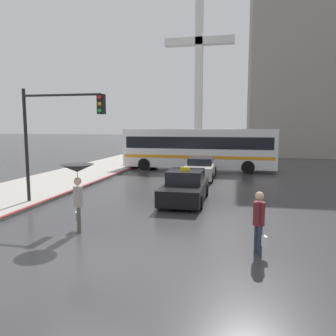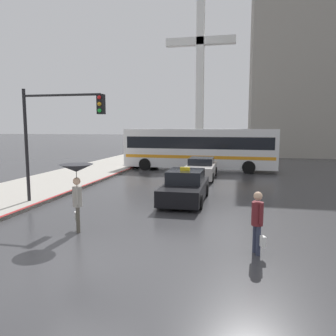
# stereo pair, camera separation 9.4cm
# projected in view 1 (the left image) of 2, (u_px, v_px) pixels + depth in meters

# --- Properties ---
(ground_plane) EXTENTS (300.00, 300.00, 0.00)m
(ground_plane) POSITION_uv_depth(u_px,v_px,m) (81.00, 265.00, 8.11)
(ground_plane) COLOR #38383A
(taxi) EXTENTS (1.91, 4.46, 1.59)m
(taxi) POSITION_uv_depth(u_px,v_px,m) (185.00, 187.00, 15.13)
(taxi) COLOR black
(taxi) RESTS_ON ground_plane
(sedan_red) EXTENTS (1.91, 4.72, 1.36)m
(sedan_red) POSITION_uv_depth(u_px,v_px,m) (201.00, 169.00, 21.99)
(sedan_red) COLOR #B7B2AD
(sedan_red) RESTS_ON ground_plane
(city_bus) EXTENTS (12.04, 3.11, 3.27)m
(city_bus) POSITION_uv_depth(u_px,v_px,m) (199.00, 147.00, 26.09)
(city_bus) COLOR silver
(city_bus) RESTS_ON ground_plane
(pedestrian_with_umbrella) EXTENTS (1.08, 1.08, 2.22)m
(pedestrian_with_umbrella) POSITION_uv_depth(u_px,v_px,m) (77.00, 177.00, 10.48)
(pedestrian_with_umbrella) COLOR #4C473D
(pedestrian_with_umbrella) RESTS_ON ground_plane
(pedestrian_man) EXTENTS (0.43, 0.57, 1.70)m
(pedestrian_man) POSITION_uv_depth(u_px,v_px,m) (259.00, 218.00, 8.72)
(pedestrian_man) COLOR #2D3347
(pedestrian_man) RESTS_ON ground_plane
(traffic_light) EXTENTS (3.73, 0.38, 5.03)m
(traffic_light) POSITION_uv_depth(u_px,v_px,m) (58.00, 124.00, 13.77)
(traffic_light) COLOR black
(traffic_light) RESTS_ON ground_plane
(building_tower_near) EXTENTS (13.32, 10.18, 24.21)m
(building_tower_near) POSITION_uv_depth(u_px,v_px,m) (307.00, 55.00, 39.41)
(building_tower_near) COLOR gray
(building_tower_near) RESTS_ON ground_plane
(monument_cross) EXTENTS (8.34, 0.90, 18.96)m
(monument_cross) POSITION_uv_depth(u_px,v_px,m) (199.00, 66.00, 39.52)
(monument_cross) COLOR white
(monument_cross) RESTS_ON ground_plane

